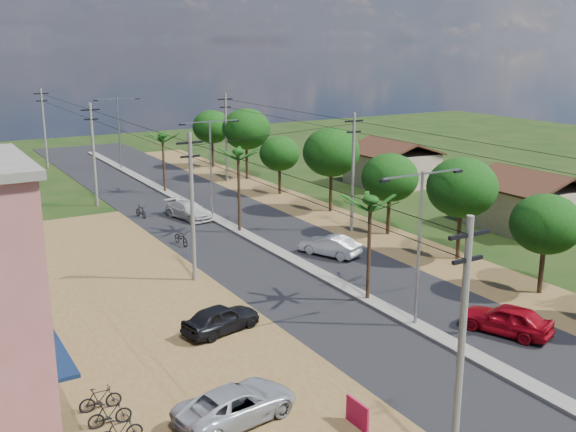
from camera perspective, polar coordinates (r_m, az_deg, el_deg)
name	(u,v)px	position (r m, az deg, el deg)	size (l,w,h in m)	color
ground	(415,326)	(35.26, 10.69, -9.18)	(160.00, 160.00, 0.00)	black
road	(272,250)	(46.80, -1.39, -2.86)	(12.00, 110.00, 0.04)	black
median	(252,238)	(49.31, -3.08, -1.88)	(1.00, 90.00, 0.18)	#605E56
dirt_lot_west	(77,332)	(35.62, -17.43, -9.34)	(18.00, 46.00, 0.04)	brown
dirt_shoulder_east	(370,233)	(51.28, 6.95, -1.41)	(5.00, 90.00, 0.03)	brown
house_east_near	(530,198)	(55.02, 19.82, 1.48)	(7.60, 7.50, 4.60)	gray
house_east_far	(392,161)	(68.27, 8.80, 4.59)	(7.60, 7.50, 4.60)	gray
tree_east_b	(546,224)	(40.41, 21.00, -0.65)	(4.00, 4.00, 5.83)	black
tree_east_c	(462,188)	(45.05, 14.52, 2.35)	(4.60, 4.60, 6.83)	black
tree_east_d	(390,178)	(50.04, 8.61, 3.23)	(4.20, 4.20, 6.13)	black
tree_east_e	(331,152)	(56.35, 3.69, 5.41)	(4.80, 4.80, 7.14)	black
tree_east_f	(280,153)	(63.05, -0.71, 5.32)	(3.80, 3.80, 5.52)	black
tree_east_g	(246,129)	(70.11, -3.56, 7.35)	(5.00, 5.00, 7.38)	black
tree_east_h	(212,127)	(77.23, -6.46, 7.51)	(4.40, 4.40, 6.52)	black
palm_median_near	(370,205)	(36.43, 6.99, 0.95)	(2.00, 2.00, 6.15)	black
palm_median_mid	(238,156)	(49.75, -4.24, 5.12)	(2.00, 2.00, 6.55)	black
palm_median_far	(162,138)	(64.43, -10.58, 6.51)	(2.00, 2.00, 5.85)	black
streetlight_near	(419,236)	(33.64, 11.07, -1.69)	(5.10, 0.18, 8.00)	gray
streetlight_mid	(211,160)	(54.40, -6.55, 4.69)	(5.10, 0.18, 8.00)	gray
streetlight_far	(119,127)	(77.70, -14.15, 7.31)	(5.10, 0.18, 8.00)	gray
utility_pole_w_a	(461,345)	(22.31, 14.47, -10.57)	(1.60, 0.24, 9.00)	#605E56
utility_pole_w_b	(192,204)	(40.00, -8.12, 1.00)	(1.60, 0.24, 9.00)	#605E56
utility_pole_w_c	(93,152)	(60.59, -16.15, 5.20)	(1.60, 0.24, 9.00)	#605E56
utility_pole_w_d	(44,126)	(80.94, -19.95, 7.14)	(1.60, 0.24, 9.00)	#605E56
utility_pole_e_b	(353,170)	(50.38, 5.52, 3.89)	(1.60, 0.24, 9.00)	#605E56
utility_pole_e_c	(226,135)	(69.17, -5.26, 6.82)	(1.60, 0.24, 9.00)	#605E56
car_red_near	(506,320)	(35.25, 18.01, -8.34)	(1.78, 4.42, 1.51)	maroon
car_silver_mid	(330,246)	(45.38, 3.57, -2.56)	(1.48, 4.23, 1.39)	#A6A9AE
car_white_far	(189,211)	(55.30, -8.40, 0.45)	(1.94, 4.78, 1.39)	#AEADA9
car_parked_silver	(236,405)	(26.61, -4.38, -15.65)	(2.26, 4.90, 1.36)	#A6A9AE
car_parked_dark	(221,319)	(33.94, -5.70, -8.67)	(1.65, 4.10, 1.40)	black
moto_rider_west_a	(181,238)	(48.29, -9.03, -1.89)	(0.67, 1.92, 1.01)	black
moto_rider_west_b	(141,212)	(56.37, -12.35, 0.35)	(0.48, 1.69, 1.01)	black
roadside_sign	(357,414)	(26.35, 5.88, -16.37)	(0.11, 1.31, 1.09)	maroon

